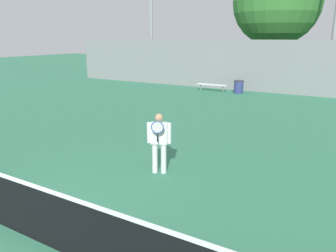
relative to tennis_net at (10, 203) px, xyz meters
name	(u,v)px	position (x,y,z in m)	size (l,w,h in m)	color
ground_plane	(14,230)	(0.00, 0.00, -0.54)	(100.00, 100.00, 0.00)	#337556
tennis_net	(10,203)	(0.00, 0.00, 0.00)	(12.48, 0.09, 1.06)	#99999E
tennis_player	(159,140)	(0.90, 3.55, 0.35)	(0.57, 0.51, 1.56)	silver
bench_courtside_near	(212,85)	(-3.23, 16.57, -0.14)	(1.98, 0.40, 0.44)	white
trash_bin	(239,87)	(-1.46, 16.66, -0.14)	(0.61, 0.61, 0.80)	navy
back_fence	(269,67)	(0.00, 17.85, 1.08)	(30.70, 0.06, 3.25)	gray
tree_green_broad	(277,1)	(-0.88, 22.45, 5.34)	(6.29, 6.29, 9.04)	brown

